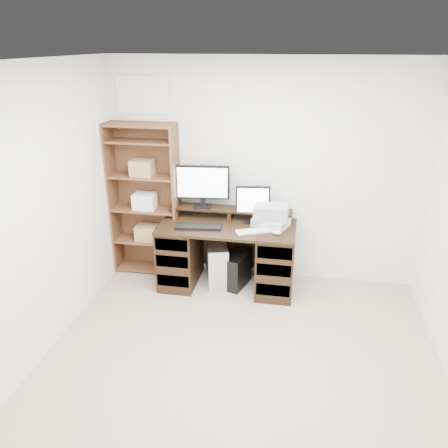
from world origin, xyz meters
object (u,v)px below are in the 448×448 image
(desk, at_px, (227,254))
(monitor_wide, at_px, (203,184))
(monitor_small, at_px, (253,203))
(bookshelf, at_px, (145,199))
(printer, at_px, (271,222))
(tower_black, at_px, (238,270))
(tower_silver, at_px, (217,263))

(desk, xyz_separation_m, monitor_wide, (-0.32, 0.21, 0.75))
(monitor_small, xyz_separation_m, bookshelf, (-1.27, 0.06, -0.06))
(monitor_small, relative_size, bookshelf, 0.23)
(printer, bearing_deg, monitor_small, 177.02)
(bookshelf, bearing_deg, tower_black, -10.66)
(monitor_wide, xyz_separation_m, printer, (0.80, -0.16, -0.34))
(monitor_wide, xyz_separation_m, bookshelf, (-0.69, -0.00, -0.22))
(monitor_wide, height_order, tower_black, monitor_wide)
(monitor_small, relative_size, printer, 1.16)
(desk, relative_size, monitor_wide, 2.47)
(tower_silver, relative_size, bookshelf, 0.28)
(tower_silver, height_order, tower_black, tower_silver)
(printer, xyz_separation_m, tower_silver, (-0.60, -0.01, -0.54))
(monitor_wide, xyz_separation_m, tower_black, (0.45, -0.22, -0.94))
(tower_silver, distance_m, tower_black, 0.27)
(printer, height_order, tower_silver, printer)
(monitor_wide, distance_m, bookshelf, 0.72)
(monitor_wide, bearing_deg, printer, -17.57)
(printer, distance_m, tower_black, 0.69)
(monitor_small, height_order, tower_black, monitor_small)
(monitor_small, height_order, bookshelf, bookshelf)
(desk, bearing_deg, tower_black, -0.72)
(desk, distance_m, printer, 0.63)
(printer, bearing_deg, tower_silver, -157.55)
(printer, distance_m, bookshelf, 1.50)
(printer, height_order, tower_black, printer)
(monitor_wide, distance_m, tower_black, 1.07)
(desk, height_order, monitor_wide, monitor_wide)
(desk, xyz_separation_m, printer, (0.47, 0.05, 0.41))
(printer, relative_size, bookshelf, 0.20)
(monitor_wide, bearing_deg, bookshelf, 173.84)
(desk, relative_size, printer, 4.21)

